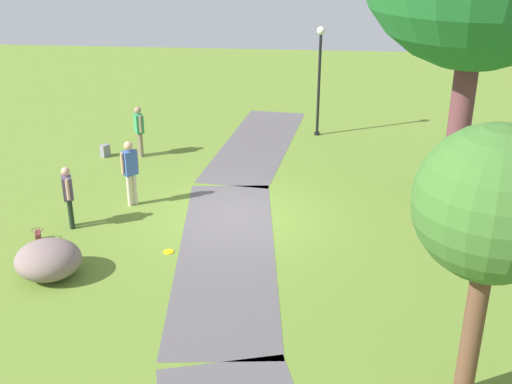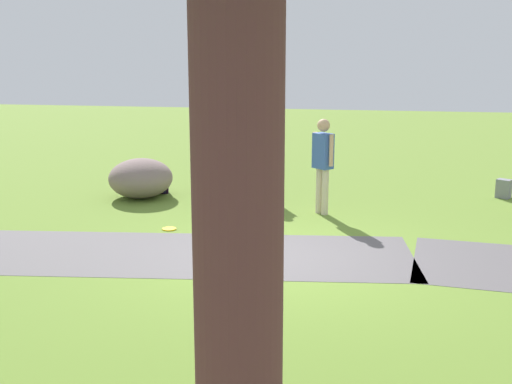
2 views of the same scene
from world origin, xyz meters
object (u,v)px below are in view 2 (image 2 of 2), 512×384
at_px(handbag_on_grass, 223,184).
at_px(frisbee_on_grass, 169,229).
at_px(spare_backpack_on_lawn, 504,189).
at_px(backpack_by_boulder, 162,184).
at_px(woman_with_handbag, 255,154).
at_px(lawn_boulder, 141,178).
at_px(passerby_on_path, 323,159).

height_order(handbag_on_grass, frisbee_on_grass, handbag_on_grass).
bearing_deg(spare_backpack_on_lawn, handbag_on_grass, 3.15).
distance_m(handbag_on_grass, frisbee_on_grass, 3.25).
bearing_deg(backpack_by_boulder, woman_with_handbag, 178.89).
relative_size(lawn_boulder, backpack_by_boulder, 3.58).
relative_size(backpack_by_boulder, spare_backpack_on_lawn, 1.00).
height_order(backpack_by_boulder, frisbee_on_grass, backpack_by_boulder).
relative_size(lawn_boulder, woman_with_handbag, 0.89).
height_order(lawn_boulder, woman_with_handbag, woman_with_handbag).
xyz_separation_m(woman_with_handbag, passerby_on_path, (-1.49, 1.14, 0.14)).
height_order(lawn_boulder, backpack_by_boulder, lawn_boulder).
distance_m(passerby_on_path, spare_backpack_on_lawn, 4.28).
height_order(lawn_boulder, handbag_on_grass, lawn_boulder).
xyz_separation_m(lawn_boulder, woman_with_handbag, (-2.38, -0.42, 0.52)).
bearing_deg(lawn_boulder, frisbee_on_grass, 120.08).
bearing_deg(passerby_on_path, woman_with_handbag, -37.42).
xyz_separation_m(handbag_on_grass, spare_backpack_on_lawn, (-6.00, -0.33, 0.05)).
distance_m(woman_with_handbag, backpack_by_boulder, 2.21).
bearing_deg(lawn_boulder, woman_with_handbag, -169.94).
height_order(lawn_boulder, frisbee_on_grass, lawn_boulder).
height_order(passerby_on_path, backpack_by_boulder, passerby_on_path).
bearing_deg(spare_backpack_on_lawn, woman_with_handbag, 9.34).
distance_m(woman_with_handbag, frisbee_on_grass, 3.06).
bearing_deg(woman_with_handbag, lawn_boulder, 10.06).
xyz_separation_m(lawn_boulder, passerby_on_path, (-3.88, 0.72, 0.65)).
height_order(passerby_on_path, handbag_on_grass, passerby_on_path).
distance_m(handbag_on_grass, spare_backpack_on_lawn, 6.01).
xyz_separation_m(lawn_boulder, spare_backpack_on_lawn, (-7.56, -1.27, -0.22)).
height_order(lawn_boulder, passerby_on_path, passerby_on_path).
relative_size(woman_with_handbag, spare_backpack_on_lawn, 4.03).
distance_m(lawn_boulder, spare_backpack_on_lawn, 7.67).
xyz_separation_m(lawn_boulder, handbag_on_grass, (-1.56, -0.94, -0.27)).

